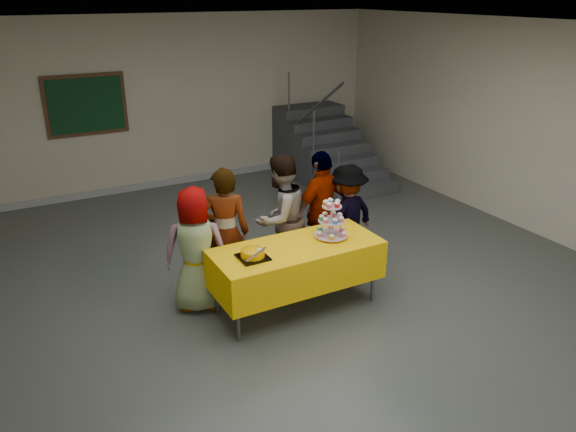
# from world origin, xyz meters

# --- Properties ---
(room_shell) EXTENTS (10.00, 10.04, 3.02)m
(room_shell) POSITION_xyz_m (0.00, 0.02, 2.13)
(room_shell) COLOR #4C514C
(room_shell) RESTS_ON ground
(bake_table) EXTENTS (1.88, 0.78, 0.77)m
(bake_table) POSITION_xyz_m (-0.13, 0.12, 0.56)
(bake_table) COLOR #595960
(bake_table) RESTS_ON ground
(cupcake_stand) EXTENTS (0.38, 0.38, 0.44)m
(cupcake_stand) POSITION_xyz_m (0.32, 0.14, 0.96)
(cupcake_stand) COLOR silver
(cupcake_stand) RESTS_ON bake_table
(bear_cake) EXTENTS (0.32, 0.36, 0.12)m
(bear_cake) POSITION_xyz_m (-0.68, 0.07, 0.83)
(bear_cake) COLOR black
(bear_cake) RESTS_ON bake_table
(schoolchild_a) EXTENTS (0.82, 0.69, 1.43)m
(schoolchild_a) POSITION_xyz_m (-1.10, 0.65, 0.72)
(schoolchild_a) COLOR slate
(schoolchild_a) RESTS_ON ground
(schoolchild_b) EXTENTS (0.67, 0.56, 1.56)m
(schoolchild_b) POSITION_xyz_m (-0.69, 0.79, 0.78)
(schoolchild_b) COLOR slate
(schoolchild_b) RESTS_ON ground
(schoolchild_c) EXTENTS (0.93, 0.83, 1.58)m
(schoolchild_c) POSITION_xyz_m (0.06, 0.87, 0.79)
(schoolchild_c) COLOR slate
(schoolchild_c) RESTS_ON ground
(schoolchild_d) EXTENTS (0.98, 0.60, 1.55)m
(schoolchild_d) POSITION_xyz_m (0.64, 0.85, 0.78)
(schoolchild_d) COLOR slate
(schoolchild_d) RESTS_ON ground
(schoolchild_e) EXTENTS (0.97, 0.68, 1.36)m
(schoolchild_e) POSITION_xyz_m (0.94, 0.74, 0.68)
(schoolchild_e) COLOR slate
(schoolchild_e) RESTS_ON ground
(staircase) EXTENTS (1.30, 2.40, 2.04)m
(staircase) POSITION_xyz_m (2.70, 4.13, 0.49)
(staircase) COLOR #424447
(staircase) RESTS_ON ground
(noticeboard) EXTENTS (1.30, 0.05, 1.00)m
(noticeboard) POSITION_xyz_m (-1.38, 4.96, 1.60)
(noticeboard) COLOR #472B16
(noticeboard) RESTS_ON ground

